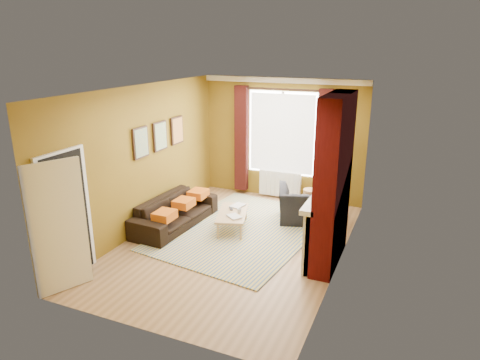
# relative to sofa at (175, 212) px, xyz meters

# --- Properties ---
(ground) EXTENTS (5.50, 5.50, 0.00)m
(ground) POSITION_rel_sofa_xyz_m (1.42, -0.26, -0.30)
(ground) COLOR olive
(ground) RESTS_ON ground
(room_walls) EXTENTS (3.82, 5.54, 2.83)m
(room_walls) POSITION_rel_sofa_xyz_m (2.05, 0.01, 1.08)
(room_walls) COLOR brown
(room_walls) RESTS_ON ground
(striped_rug) EXTENTS (3.03, 3.88, 0.02)m
(striped_rug) POSITION_rel_sofa_xyz_m (1.35, 0.32, -0.29)
(striped_rug) COLOR #375E99
(striped_rug) RESTS_ON ground
(sofa) EXTENTS (0.94, 2.10, 0.60)m
(sofa) POSITION_rel_sofa_xyz_m (0.00, 0.00, 0.00)
(sofa) COLOR black
(sofa) RESTS_ON ground
(armchair) EXTENTS (1.35, 1.26, 0.72)m
(armchair) POSITION_rel_sofa_xyz_m (2.35, 1.25, 0.06)
(armchair) COLOR black
(armchair) RESTS_ON ground
(coffee_table) EXTENTS (0.83, 1.19, 0.36)m
(coffee_table) POSITION_rel_sofa_xyz_m (1.13, 0.29, 0.02)
(coffee_table) COLOR tan
(coffee_table) RESTS_ON ground
(wicker_stool) EXTENTS (0.46, 0.46, 0.43)m
(wicker_stool) POSITION_rel_sofa_xyz_m (2.26, 2.04, -0.08)
(wicker_stool) COLOR #966B41
(wicker_stool) RESTS_ON ground
(floor_lamp) EXTENTS (0.31, 0.31, 1.79)m
(floor_lamp) POSITION_rel_sofa_xyz_m (2.97, 1.86, 1.11)
(floor_lamp) COLOR black
(floor_lamp) RESTS_ON ground
(book_a) EXTENTS (0.35, 0.33, 0.03)m
(book_a) POSITION_rel_sofa_xyz_m (1.20, -0.01, 0.07)
(book_a) COLOR #999999
(book_a) RESTS_ON coffee_table
(book_b) EXTENTS (0.28, 0.35, 0.02)m
(book_b) POSITION_rel_sofa_xyz_m (0.98, 0.66, 0.07)
(book_b) COLOR #999999
(book_b) RESTS_ON coffee_table
(mug) EXTENTS (0.10, 0.10, 0.08)m
(mug) POSITION_rel_sofa_xyz_m (1.26, 0.32, 0.10)
(mug) COLOR #999999
(mug) RESTS_ON coffee_table
(tv_remote) EXTENTS (0.13, 0.17, 0.02)m
(tv_remote) POSITION_rel_sofa_xyz_m (1.04, 0.43, 0.07)
(tv_remote) COLOR #242426
(tv_remote) RESTS_ON coffee_table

